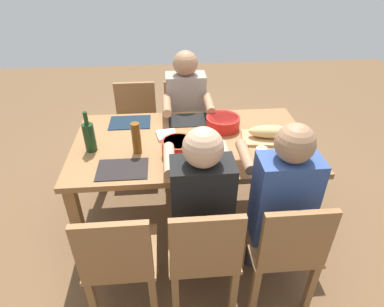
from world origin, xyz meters
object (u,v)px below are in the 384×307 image
(chair_far_right, at_px, (120,259))
(chair_far_left, at_px, (285,247))
(dining_table, at_px, (192,151))
(wine_glass, at_px, (302,153))
(serving_bowl_greens, at_px, (178,147))
(diner_far_center, at_px, (201,202))
(bread_loaf, at_px, (271,132))
(cup_far_center, at_px, (205,153))
(chair_far_center, at_px, (204,253))
(chair_near_right, at_px, (137,123))
(serving_bowl_pasta, at_px, (223,122))
(cup_far_left, at_px, (261,154))
(chair_near_center, at_px, (185,121))
(wine_bottle, at_px, (89,137))
(beer_bottle, at_px, (136,138))
(napkin_stack, at_px, (167,135))
(diner_far_left, at_px, (281,198))
(cutting_board, at_px, (270,138))
(diner_near_center, at_px, (186,109))

(chair_far_right, bearing_deg, chair_far_left, 180.00)
(dining_table, distance_m, wine_glass, 0.78)
(serving_bowl_greens, bearing_deg, diner_far_center, 103.45)
(bread_loaf, relative_size, cup_far_center, 3.43)
(chair_far_center, relative_size, chair_near_right, 1.00)
(chair_near_right, bearing_deg, chair_far_right, 90.00)
(serving_bowl_greens, distance_m, bread_loaf, 0.68)
(serving_bowl_pasta, bearing_deg, cup_far_left, 111.56)
(chair_far_right, height_order, cup_far_center, chair_far_right)
(chair_near_center, relative_size, chair_near_right, 1.00)
(chair_far_left, height_order, wine_bottle, wine_bottle)
(chair_far_left, distance_m, bread_loaf, 0.84)
(beer_bottle, bearing_deg, chair_near_right, -84.68)
(chair_far_right, height_order, napkin_stack, chair_far_right)
(diner_far_left, relative_size, beer_bottle, 5.45)
(serving_bowl_pasta, bearing_deg, chair_near_center, -68.49)
(dining_table, xyz_separation_m, cup_far_center, (-0.06, 0.24, 0.13))
(chair_far_left, distance_m, chair_near_right, 1.85)
(cutting_board, bearing_deg, chair_near_right, -38.74)
(cutting_board, bearing_deg, serving_bowl_greens, 11.68)
(dining_table, height_order, cup_far_center, cup_far_center)
(beer_bottle, height_order, cup_far_center, beer_bottle)
(cutting_board, bearing_deg, dining_table, -3.10)
(diner_near_center, bearing_deg, chair_far_right, 71.68)
(diner_near_center, bearing_deg, diner_far_center, 90.00)
(chair_far_right, bearing_deg, serving_bowl_greens, -119.89)
(chair_near_right, relative_size, beer_bottle, 3.86)
(wine_bottle, relative_size, cup_far_left, 3.10)
(serving_bowl_greens, bearing_deg, bread_loaf, -168.32)
(chair_near_center, distance_m, chair_far_left, 1.66)
(dining_table, relative_size, cutting_board, 4.24)
(cup_far_left, bearing_deg, serving_bowl_pasta, -68.44)
(serving_bowl_pasta, bearing_deg, bread_loaf, 148.24)
(chair_near_right, bearing_deg, cup_far_left, 129.55)
(chair_far_right, xyz_separation_m, serving_bowl_greens, (-0.36, -0.63, 0.32))
(chair_near_right, xyz_separation_m, cup_far_center, (-0.53, 1.04, 0.30))
(wine_glass, bearing_deg, chair_far_right, 19.98)
(chair_far_center, height_order, wine_bottle, wine_bottle)
(cup_far_left, bearing_deg, serving_bowl_greens, -12.35)
(cutting_board, bearing_deg, diner_far_center, 45.91)
(bread_loaf, distance_m, wine_glass, 0.37)
(diner_far_center, height_order, wine_bottle, diner_far_center)
(cup_far_center, xyz_separation_m, cup_far_left, (-0.36, 0.04, 0.00))
(chair_near_center, distance_m, beer_bottle, 1.06)
(napkin_stack, bearing_deg, bread_loaf, 171.93)
(chair_far_right, relative_size, diner_near_center, 0.71)
(diner_far_center, bearing_deg, dining_table, -90.00)
(chair_near_center, xyz_separation_m, wine_glass, (-0.64, 1.19, 0.37))
(bread_loaf, height_order, beer_bottle, beer_bottle)
(chair_near_center, distance_m, wine_glass, 1.40)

